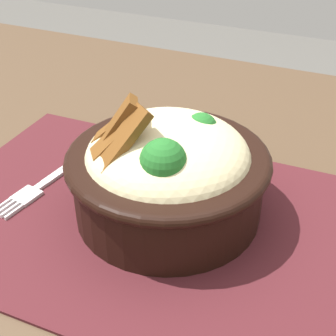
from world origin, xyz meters
TOP-DOWN VIEW (x-y plane):
  - table at (0.00, 0.00)m, footprint 1.11×0.89m
  - placemat at (-0.01, -0.01)m, footprint 0.44×0.30m
  - bowl at (-0.02, -0.03)m, footprint 0.19×0.19m
  - fork at (0.11, -0.01)m, footprint 0.03×0.14m

SIDE VIEW (x-z plane):
  - table at x=0.00m, z-range 0.32..1.09m
  - placemat at x=-0.01m, z-range 0.77..0.78m
  - fork at x=0.11m, z-range 0.78..0.78m
  - bowl at x=-0.02m, z-range 0.76..0.89m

